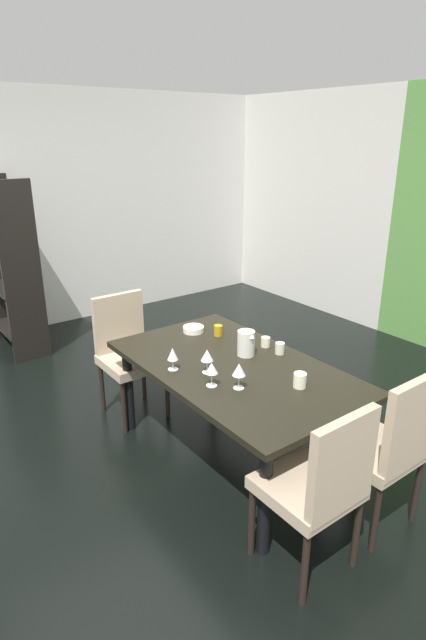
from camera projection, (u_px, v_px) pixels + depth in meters
ground_plane at (151, 420)px, 3.97m from camera, size 5.29×6.33×0.02m
back_panel_interior at (307, 203)px, 6.28m from camera, size 2.54×0.10×2.61m
left_interior_panel at (26, 214)px, 5.45m from camera, size 0.10×6.33×2.61m
dining_table at (234, 376)px, 3.28m from camera, size 1.71×0.99×0.71m
chair_right_near at (320, 483)px, 2.41m from camera, size 0.44×0.44×0.96m
chair_right_far at (387, 443)px, 2.71m from camera, size 0.44×0.44×0.98m
chair_left_near at (127, 349)px, 3.91m from camera, size 0.45×0.44×0.97m
display_shelf at (10, 264)px, 5.00m from camera, size 0.82×0.36×1.75m
wine_glass_near_shelf at (207, 356)px, 3.11m from camera, size 0.08×0.08×0.16m
wine_glass_right at (212, 369)px, 2.95m from camera, size 0.07×0.07×0.15m
wine_glass_left at (239, 370)px, 2.91m from camera, size 0.08×0.08×0.16m
wine_glass_near_window at (173, 355)px, 3.15m from camera, size 0.07×0.07×0.15m
serving_bowl_south at (193, 329)px, 3.79m from camera, size 0.16×0.16×0.04m
cup_corner at (218, 330)px, 3.71m from camera, size 0.06×0.06×0.08m
cup_front at (266, 342)px, 3.52m from camera, size 0.06×0.06×0.07m
cup_west at (300, 380)px, 2.96m from camera, size 0.08×0.08×0.09m
cup_north at (280, 348)px, 3.41m from camera, size 0.06×0.06×0.08m
pitcher_rear at (246, 343)px, 3.37m from camera, size 0.13×0.12×0.18m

